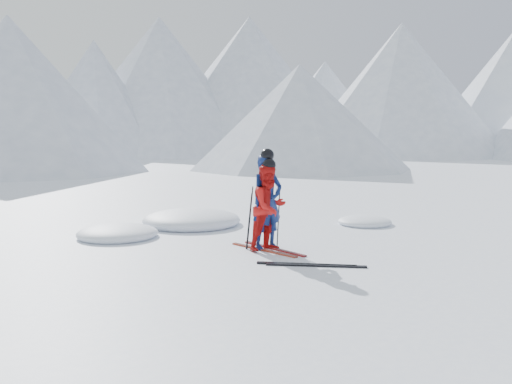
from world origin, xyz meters
name	(u,v)px	position (x,y,z in m)	size (l,w,h in m)	color
ground	(335,244)	(0.00, 0.00, 0.00)	(160.00, 160.00, 0.00)	white
mountain_range	(132,78)	(5.71, 35.31, 6.72)	(106.15, 62.94, 15.53)	#B2BCD1
skier_blue	(267,202)	(-1.43, 0.28, 0.92)	(0.67, 0.44, 1.84)	navy
skier_red	(269,207)	(-1.46, 0.15, 0.83)	(0.81, 0.63, 1.66)	red
pole_blue_left	(250,218)	(-1.73, 0.43, 0.61)	(0.02, 0.02, 1.23)	black
pole_blue_right	(272,215)	(-1.18, 0.53, 0.61)	(0.02, 0.02, 1.23)	black
pole_red_left	(249,221)	(-1.76, 0.40, 0.55)	(0.02, 0.02, 1.11)	black
pole_red_right	(278,219)	(-1.16, 0.30, 0.55)	(0.02, 0.02, 1.11)	black
ski_worn_left	(263,250)	(-1.58, 0.15, 0.01)	(0.09, 1.70, 0.03)	black
ski_worn_right	(274,249)	(-1.34, 0.15, 0.01)	(0.09, 1.70, 0.03)	black
ski_loose_a	(306,264)	(-1.49, -1.19, 0.01)	(0.09, 1.70, 0.03)	black
ski_loose_b	(316,266)	(-1.39, -1.34, 0.01)	(0.09, 1.70, 0.03)	black
snow_lumps	(194,228)	(-1.79, 3.18, 0.00)	(7.33, 3.83, 0.53)	white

